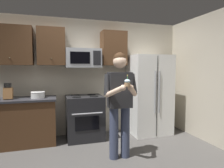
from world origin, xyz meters
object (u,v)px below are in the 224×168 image
Objects in this scene: bowl_large_white at (38,95)px; cupcake at (127,83)px; oven_range at (85,117)px; person at (120,99)px; microwave at (83,58)px; knife_block at (8,93)px; refrigerator at (149,94)px.

bowl_large_white is 1.98m from cupcake.
person is at bearing -69.14° from oven_range.
knife_block is at bearing -174.11° from microwave.
cupcake is at bearing -74.89° from microwave.
bowl_large_white is at bearing 3.51° from knife_block.
bowl_large_white is (-0.92, 0.00, 0.52)m from oven_range.
cupcake is at bearing -73.69° from oven_range.
oven_range is 1.26m from microwave.
microwave reaches higher than refrigerator.
knife_block reaches higher than bowl_large_white.
microwave is 4.26× the size of cupcake.
cupcake is at bearing -90.00° from person.
refrigerator is 2.95m from knife_block.
refrigerator is at bearing -1.50° from oven_range.
person is 10.13× the size of cupcake.
refrigerator is at bearing 51.83° from cupcake.
oven_range is 1.55m from knife_block.
microwave reaches higher than cupcake.
bowl_large_white is (0.52, 0.03, -0.05)m from knife_block.
oven_range is 0.53× the size of person.
person is (-1.08, -1.05, 0.10)m from refrigerator.
microwave reaches higher than person.
bowl_large_white is at bearing -172.78° from microwave.
knife_block is 2.34m from cupcake.
refrigerator is 2.43m from bowl_large_white.
cupcake is (0.00, -0.33, 0.30)m from person.
person is at bearing -29.70° from knife_block.
knife_block is 1.84× the size of cupcake.
bowl_large_white is 1.55× the size of cupcake.
cupcake reaches higher than oven_range.
refrigerator is 10.35× the size of cupcake.
microwave is 2.74× the size of bowl_large_white.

